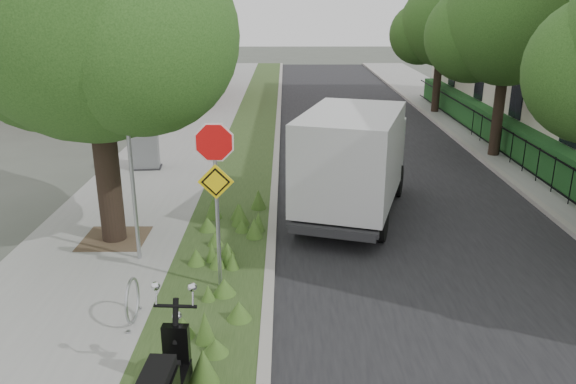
{
  "coord_description": "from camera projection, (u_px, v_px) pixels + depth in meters",
  "views": [
    {
      "loc": [
        -0.19,
        -8.73,
        5.15
      ],
      "look_at": [
        -0.13,
        2.55,
        1.3
      ],
      "focal_mm": 35.0,
      "sensor_mm": 36.0,
      "label": 1
    }
  ],
  "objects": [
    {
      "name": "ground",
      "position": [
        296.0,
        308.0,
        9.93
      ],
      "size": [
        120.0,
        120.0,
        0.0
      ],
      "primitive_type": "plane",
      "color": "#4C5147",
      "rests_on": "ground"
    },
    {
      "name": "sidewalk_near",
      "position": [
        168.0,
        157.0,
        19.35
      ],
      "size": [
        3.5,
        60.0,
        0.12
      ],
      "primitive_type": "cube",
      "color": "gray",
      "rests_on": "ground"
    },
    {
      "name": "verge",
      "position": [
        247.0,
        156.0,
        19.36
      ],
      "size": [
        2.0,
        60.0,
        0.12
      ],
      "primitive_type": "cube",
      "color": "#2C411C",
      "rests_on": "ground"
    },
    {
      "name": "kerb_near",
      "position": [
        276.0,
        156.0,
        19.37
      ],
      "size": [
        0.2,
        60.0,
        0.13
      ],
      "primitive_type": "cube",
      "color": "#9E9991",
      "rests_on": "ground"
    },
    {
      "name": "road",
      "position": [
        377.0,
        158.0,
        19.4
      ],
      "size": [
        7.0,
        60.0,
        0.01
      ],
      "primitive_type": "cube",
      "color": "black",
      "rests_on": "ground"
    },
    {
      "name": "kerb_far",
      "position": [
        478.0,
        156.0,
        19.4
      ],
      "size": [
        0.2,
        60.0,
        0.13
      ],
      "primitive_type": "cube",
      "color": "#9E9991",
      "rests_on": "ground"
    },
    {
      "name": "footpath_far",
      "position": [
        527.0,
        156.0,
        19.41
      ],
      "size": [
        3.2,
        60.0,
        0.12
      ],
      "primitive_type": "cube",
      "color": "gray",
      "rests_on": "ground"
    },
    {
      "name": "street_tree_main",
      "position": [
        88.0,
        20.0,
        11.06
      ],
      "size": [
        6.21,
        5.54,
        7.66
      ],
      "color": "black",
      "rests_on": "ground"
    },
    {
      "name": "bare_post",
      "position": [
        131.0,
        165.0,
        10.93
      ],
      "size": [
        0.08,
        0.08,
        4.0
      ],
      "color": "#A5A8AD",
      "rests_on": "ground"
    },
    {
      "name": "bike_hoop",
      "position": [
        132.0,
        301.0,
        9.19
      ],
      "size": [
        0.06,
        0.78,
        0.77
      ],
      "color": "#A5A8AD",
      "rests_on": "ground"
    },
    {
      "name": "sign_assembly",
      "position": [
        215.0,
        173.0,
        9.72
      ],
      "size": [
        0.94,
        0.08,
        3.22
      ],
      "color": "#A5A8AD",
      "rests_on": "ground"
    },
    {
      "name": "fence_far",
      "position": [
        501.0,
        139.0,
        19.21
      ],
      "size": [
        0.04,
        24.0,
        1.0
      ],
      "color": "black",
      "rests_on": "ground"
    },
    {
      "name": "hedge_far",
      "position": [
        521.0,
        139.0,
        19.21
      ],
      "size": [
        1.0,
        24.0,
        1.1
      ],
      "primitive_type": "cube",
      "color": "#1A491E",
      "rests_on": "footpath_far"
    },
    {
      "name": "brick_building",
      "position": [
        107.0,
        20.0,
        29.34
      ],
      "size": [
        9.4,
        10.4,
        8.3
      ],
      "color": "maroon",
      "rests_on": "ground"
    },
    {
      "name": "far_tree_b",
      "position": [
        506.0,
        27.0,
        18.06
      ],
      "size": [
        4.83,
        4.31,
        6.56
      ],
      "color": "black",
      "rests_on": "ground"
    },
    {
      "name": "far_tree_c",
      "position": [
        440.0,
        28.0,
        25.76
      ],
      "size": [
        4.37,
        3.89,
        5.93
      ],
      "color": "black",
      "rests_on": "ground"
    },
    {
      "name": "box_truck",
      "position": [
        354.0,
        157.0,
        13.74
      ],
      "size": [
        3.39,
        5.49,
        2.33
      ],
      "color": "#262628",
      "rests_on": "ground"
    },
    {
      "name": "utility_cabinet",
      "position": [
        145.0,
        150.0,
        17.62
      ],
      "size": [
        1.0,
        0.72,
        1.25
      ],
      "color": "#262628",
      "rests_on": "ground"
    }
  ]
}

